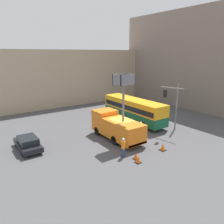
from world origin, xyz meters
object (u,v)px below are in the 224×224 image
object	(u,v)px
traffic_light_pole	(173,101)
traffic_cone_near_truck	(138,160)
road_worker_directing	(141,129)
utility_truck	(116,125)
traffic_cone_far_side	(136,156)
parked_car_curbside	(28,143)
traffic_cone_mid_road	(163,147)
city_bus	(134,109)
road_worker_near_truck	(123,148)

from	to	relation	value
traffic_light_pole	traffic_cone_near_truck	size ratio (longest dim) A/B	9.32
traffic_cone_near_truck	road_worker_directing	bearing A→B (deg)	45.65
utility_truck	road_worker_directing	world-z (taller)	utility_truck
utility_truck	traffic_cone_far_side	bearing A→B (deg)	-105.93
traffic_light_pole	parked_car_curbside	distance (m)	17.00
road_worker_directing	parked_car_curbside	world-z (taller)	road_worker_directing
road_worker_directing	traffic_cone_near_truck	world-z (taller)	road_worker_directing
traffic_light_pole	traffic_cone_near_truck	bearing A→B (deg)	-156.93
traffic_cone_mid_road	utility_truck	bearing A→B (deg)	111.40
city_bus	road_worker_near_truck	size ratio (longest dim) A/B	5.54
traffic_light_pole	traffic_cone_far_side	world-z (taller)	traffic_light_pole
utility_truck	city_bus	size ratio (longest dim) A/B	0.70
road_worker_directing	traffic_cone_far_side	bearing A→B (deg)	57.41
traffic_light_pole	road_worker_near_truck	xyz separation A→B (m)	(-9.13, -2.06, -2.97)
traffic_light_pole	road_worker_directing	xyz separation A→B (m)	(-4.13, 0.98, -3.05)
traffic_light_pole	parked_car_curbside	xyz separation A→B (m)	(-16.01, 4.73, -3.22)
traffic_cone_far_side	parked_car_curbside	xyz separation A→B (m)	(-7.59, 7.80, 0.43)
city_bus	traffic_cone_near_truck	bearing A→B (deg)	153.56
traffic_light_pole	city_bus	bearing A→B (deg)	101.44
city_bus	traffic_cone_far_side	world-z (taller)	city_bus
traffic_cone_mid_road	traffic_cone_far_side	xyz separation A→B (m)	(-3.46, 0.14, -0.05)
utility_truck	traffic_cone_mid_road	distance (m)	5.69
traffic_cone_near_truck	parked_car_curbside	distance (m)	11.16
traffic_cone_far_side	traffic_light_pole	bearing A→B (deg)	20.03
traffic_light_pole	traffic_cone_mid_road	bearing A→B (deg)	-147.10
city_bus	road_worker_near_truck	bearing A→B (deg)	146.62
traffic_cone_mid_road	parked_car_curbside	distance (m)	13.61
utility_truck	traffic_cone_mid_road	bearing A→B (deg)	-68.60
utility_truck	parked_car_curbside	size ratio (longest dim) A/B	1.72
city_bus	traffic_cone_near_truck	distance (m)	12.20
parked_car_curbside	road_worker_directing	bearing A→B (deg)	-17.50
road_worker_directing	traffic_cone_far_side	world-z (taller)	road_worker_directing
traffic_cone_mid_road	traffic_cone_far_side	world-z (taller)	traffic_cone_mid_road
road_worker_near_truck	road_worker_directing	world-z (taller)	road_worker_near_truck
traffic_light_pole	road_worker_directing	world-z (taller)	traffic_light_pole
utility_truck	road_worker_near_truck	world-z (taller)	utility_truck
traffic_light_pole	road_worker_near_truck	size ratio (longest dim) A/B	3.06
city_bus	parked_car_curbside	distance (m)	14.93
road_worker_near_truck	traffic_cone_far_side	size ratio (longest dim) A/B	3.13
utility_truck	parked_car_curbside	bearing A→B (deg)	162.93
traffic_cone_far_side	parked_car_curbside	world-z (taller)	parked_car_curbside
traffic_light_pole	traffic_cone_near_truck	distance (m)	10.16
traffic_cone_mid_road	parked_car_curbside	xyz separation A→B (m)	(-11.05, 7.94, 0.38)
utility_truck	traffic_cone_far_side	distance (m)	5.39
city_bus	parked_car_curbside	size ratio (longest dim) A/B	2.45
traffic_cone_mid_road	traffic_cone_far_side	bearing A→B (deg)	177.69
traffic_cone_near_truck	parked_car_curbside	size ratio (longest dim) A/B	0.15
traffic_cone_near_truck	traffic_cone_far_side	bearing A→B (deg)	64.60
city_bus	traffic_light_pole	bearing A→B (deg)	-156.30
utility_truck	traffic_cone_far_side	world-z (taller)	utility_truck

